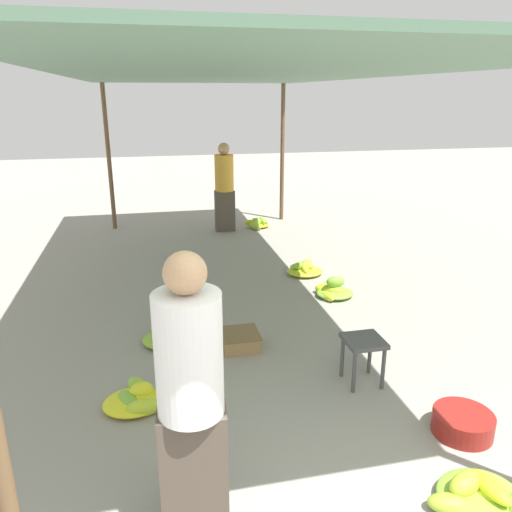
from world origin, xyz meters
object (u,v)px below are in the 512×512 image
banana_pile_right_2 (332,291)px  crate_near (240,340)px  banana_pile_left_0 (169,335)px  vendor_foreground (191,396)px  basin_black (463,423)px  banana_pile_left_1 (136,399)px  stool (363,348)px  shopper_walking_mid (224,186)px  banana_pile_right_0 (480,495)px  banana_pile_right_3 (259,224)px  banana_pile_right_1 (305,269)px

banana_pile_right_2 → crate_near: (-1.42, -1.08, 0.01)m
banana_pile_left_0 → crate_near: banana_pile_left_0 is taller
crate_near → banana_pile_right_2: bearing=37.4°
vendor_foreground → basin_black: size_ratio=3.81×
banana_pile_left_0 → banana_pile_left_1: bearing=-107.6°
stool → shopper_walking_mid: shopper_walking_mid is taller
vendor_foreground → banana_pile_right_0: vendor_foreground is taller
banana_pile_left_0 → banana_pile_left_1: (-0.34, -1.07, -0.02)m
banana_pile_right_3 → shopper_walking_mid: bearing=-175.0°
vendor_foreground → banana_pile_left_0: (-0.03, 2.40, -0.82)m
basin_black → banana_pile_right_3: banana_pile_right_3 is taller
crate_near → shopper_walking_mid: 4.71m
stool → banana_pile_right_2: (0.46, 1.96, -0.27)m
banana_pile_left_1 → banana_pile_right_0: (2.14, -1.55, 0.00)m
vendor_foreground → banana_pile_left_1: 1.61m
crate_near → banana_pile_left_1: bearing=-142.0°
vendor_foreground → shopper_walking_mid: vendor_foreground is taller
banana_pile_right_0 → banana_pile_right_1: banana_pile_right_1 is taller
banana_pile_right_2 → banana_pile_right_3: bearing=92.6°
basin_black → banana_pile_left_1: 2.62m
vendor_foreground → banana_pile_right_3: 7.12m
banana_pile_right_2 → crate_near: size_ratio=1.27×
banana_pile_left_0 → shopper_walking_mid: shopper_walking_mid is taller
vendor_foreground → banana_pile_right_1: bearing=64.0°
basin_black → banana_pile_left_1: size_ratio=0.80×
stool → basin_black: 0.99m
banana_pile_right_1 → crate_near: size_ratio=1.33×
banana_pile_left_1 → banana_pile_right_0: 2.65m
banana_pile_left_1 → crate_near: banana_pile_left_1 is taller
banana_pile_left_1 → banana_pile_right_3: (2.30, 5.48, 0.02)m
vendor_foreground → banana_pile_right_0: (1.78, -0.23, -0.84)m
stool → crate_near: size_ratio=1.12×
banana_pile_right_1 → stool: bearing=-97.5°
banana_pile_right_3 → basin_black: bearing=-88.6°
vendor_foreground → crate_near: size_ratio=4.49×
shopper_walking_mid → stool: bearing=-86.2°
banana_pile_left_0 → shopper_walking_mid: bearing=73.5°
banana_pile_right_0 → banana_pile_right_1: size_ratio=1.32×
basin_black → shopper_walking_mid: 6.42m
basin_black → banana_pile_right_3: bearing=91.4°
stool → banana_pile_right_3: size_ratio=0.86×
banana_pile_left_0 → banana_pile_right_1: bearing=39.8°
basin_black → banana_pile_left_0: 2.89m
banana_pile_left_1 → shopper_walking_mid: shopper_walking_mid is taller
banana_pile_left_1 → banana_pile_left_0: bearing=72.4°
vendor_foreground → stool: bearing=37.7°
basin_black → banana_pile_left_0: (-2.12, 1.97, 0.00)m
vendor_foreground → basin_black: (2.09, 0.42, -0.82)m
banana_pile_right_2 → shopper_walking_mid: size_ratio=0.30×
basin_black → banana_pile_left_1: (-2.46, 0.90, -0.02)m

